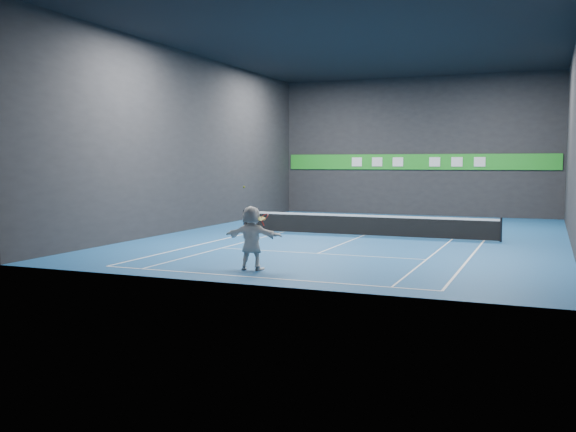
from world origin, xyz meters
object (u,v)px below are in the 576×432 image
at_px(tennis_ball, 244,187).
at_px(tennis_net, 363,224).
at_px(tennis_racket, 264,219).
at_px(player, 252,238).

relative_size(tennis_ball, tennis_net, 0.01).
distance_m(tennis_ball, tennis_net, 10.97).
distance_m(tennis_net, tennis_racket, 10.69).
height_order(player, tennis_ball, tennis_ball).
bearing_deg(tennis_racket, player, -173.14).
bearing_deg(player, tennis_ball, 6.27).
height_order(player, tennis_net, player).
relative_size(player, tennis_ball, 31.57).
bearing_deg(tennis_ball, player, 10.74).
distance_m(player, tennis_net, 10.71).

